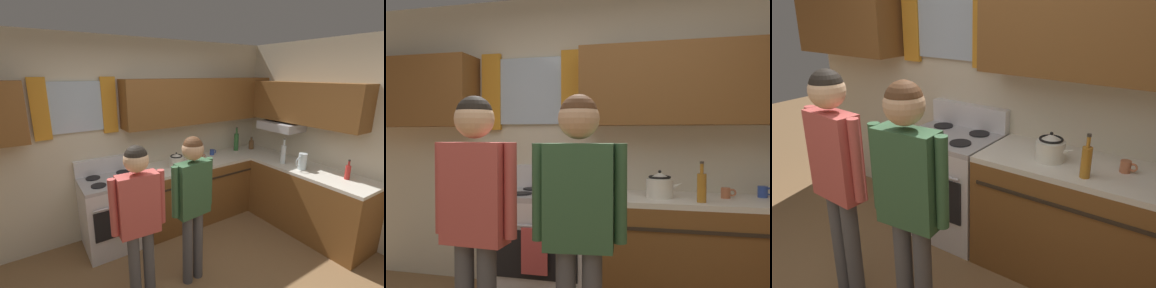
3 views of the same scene
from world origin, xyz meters
The scene contains 15 objects.
back_wall_unit centered at (0.06, 1.82, 1.48)m, with size 4.60×0.42×2.60m.
right_wall_unit centered at (2.30, 0.08, 1.41)m, with size 0.52×4.05×2.60m.
kitchen_counter_run centered at (1.51, 1.07, 0.45)m, with size 2.27×2.24×0.90m.
stove_oven centered at (-0.36, 1.54, 0.47)m, with size 0.75×0.67×1.10m.
bottle_squat_brown centered at (2.04, 1.60, 0.98)m, with size 0.08×0.08×0.21m.
bottle_oil_amber centered at (0.81, 1.36, 1.01)m, with size 0.06×0.06×0.29m.
bottle_sauce_red centered at (2.05, -0.02, 0.99)m, with size 0.06×0.06×0.25m.
bottle_wine_green centered at (1.76, 1.67, 1.05)m, with size 0.08×0.08×0.39m.
bottle_tall_clear centered at (1.88, 0.80, 1.04)m, with size 0.07×0.07×0.37m.
cup_terracotta centered at (1.00, 1.58, 0.94)m, with size 0.11×0.07×0.08m.
mug_cobalt_blue centered at (1.28, 1.68, 0.94)m, with size 0.11×0.07×0.08m.
stovetop_kettle centered at (0.52, 1.49, 1.00)m, with size 0.27×0.20×0.21m.
water_pitcher centered at (1.88, 0.50, 1.01)m, with size 0.19×0.11×0.22m.
adult_left centered at (-0.44, 0.46, 1.00)m, with size 0.49×0.21×1.58m.
adult_in_plaid centered at (0.14, 0.48, 0.99)m, with size 0.49×0.21×1.58m.
Camera 1 is at (-1.18, -1.54, 2.15)m, focal length 24.93 mm.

